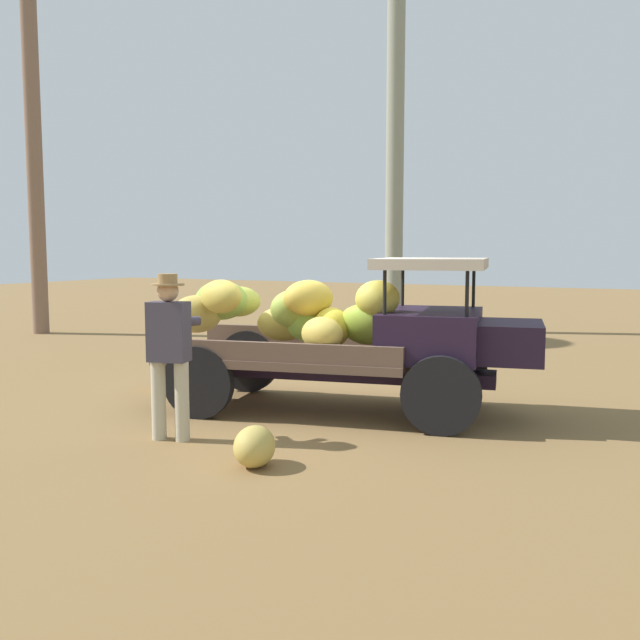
{
  "coord_description": "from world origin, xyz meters",
  "views": [
    {
      "loc": [
        3.99,
        -7.51,
        1.97
      ],
      "look_at": [
        0.18,
        -0.02,
        1.11
      ],
      "focal_mm": 38.95,
      "sensor_mm": 36.0,
      "label": 1
    }
  ],
  "objects_px": {
    "truck": "(351,333)",
    "loose_banana_bunch": "(254,446)",
    "farmer": "(169,346)",
    "wooden_crate": "(174,374)"
  },
  "relations": [
    {
      "from": "wooden_crate",
      "to": "truck",
      "type": "bearing_deg",
      "value": -4.05
    },
    {
      "from": "truck",
      "to": "farmer",
      "type": "xyz_separation_m",
      "value": [
        -1.15,
        -1.97,
        0.02
      ]
    },
    {
      "from": "truck",
      "to": "loose_banana_bunch",
      "type": "relative_size",
      "value": 9.52
    },
    {
      "from": "loose_banana_bunch",
      "to": "farmer",
      "type": "bearing_deg",
      "value": 163.65
    },
    {
      "from": "farmer",
      "to": "wooden_crate",
      "type": "height_order",
      "value": "farmer"
    },
    {
      "from": "farmer",
      "to": "loose_banana_bunch",
      "type": "xyz_separation_m",
      "value": [
        1.25,
        -0.37,
        -0.79
      ]
    },
    {
      "from": "truck",
      "to": "loose_banana_bunch",
      "type": "bearing_deg",
      "value": -98.99
    },
    {
      "from": "farmer",
      "to": "loose_banana_bunch",
      "type": "height_order",
      "value": "farmer"
    },
    {
      "from": "truck",
      "to": "farmer",
      "type": "relative_size",
      "value": 2.69
    },
    {
      "from": "truck",
      "to": "farmer",
      "type": "bearing_deg",
      "value": -131.85
    }
  ]
}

